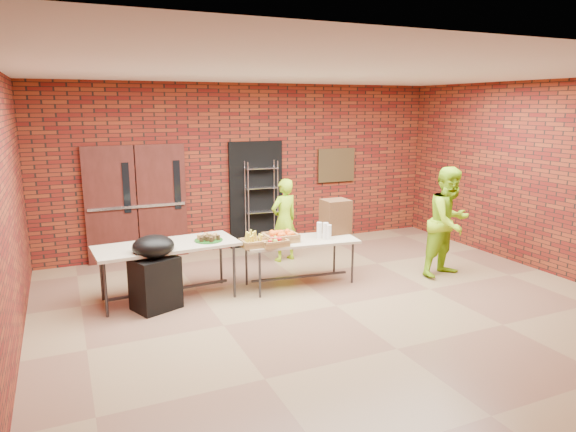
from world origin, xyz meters
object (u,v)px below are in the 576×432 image
at_px(table_left, 167,249).
at_px(table_right, 300,243).
at_px(coffee_dispenser, 335,216).
at_px(volunteer_woman, 284,220).
at_px(covered_grill, 155,272).
at_px(volunteer_man, 449,222).
at_px(wire_rack, 262,205).

distance_m(table_left, table_right, 2.03).
height_order(table_left, coffee_dispenser, coffee_dispenser).
height_order(table_left, volunteer_woman, volunteer_woman).
xyz_separation_m(table_right, coffee_dispenser, (0.72, 0.16, 0.34)).
height_order(covered_grill, volunteer_man, volunteer_man).
xyz_separation_m(coffee_dispenser, covered_grill, (-2.98, -0.26, -0.48)).
xyz_separation_m(table_left, covered_grill, (-0.24, -0.30, -0.23)).
bearing_deg(covered_grill, coffee_dispenser, -16.54).
relative_size(wire_rack, volunteer_woman, 1.15).
relative_size(wire_rack, table_left, 0.84).
bearing_deg(volunteer_man, table_left, 158.21).
relative_size(wire_rack, coffee_dispenser, 3.12).
relative_size(table_right, coffee_dispenser, 3.34).
xyz_separation_m(volunteer_woman, volunteer_man, (2.15, -1.86, 0.15)).
relative_size(table_left, covered_grill, 1.96).
relative_size(wire_rack, volunteer_man, 0.95).
height_order(coffee_dispenser, covered_grill, coffee_dispenser).
height_order(volunteer_woman, volunteer_man, volunteer_man).
xyz_separation_m(wire_rack, table_right, (-0.24, -2.28, -0.20)).
relative_size(volunteer_woman, volunteer_man, 0.83).
distance_m(covered_grill, volunteer_man, 4.73).
bearing_deg(coffee_dispenser, table_left, 179.16).
distance_m(table_right, volunteer_woman, 1.31).
bearing_deg(volunteer_man, table_right, 154.64).
distance_m(volunteer_woman, volunteer_man, 2.84).
distance_m(table_right, volunteer_man, 2.51).
bearing_deg(table_right, wire_rack, 90.71).
bearing_deg(volunteer_man, covered_grill, 162.31).
bearing_deg(covered_grill, volunteer_man, -27.49).
bearing_deg(covered_grill, volunteer_woman, 6.80).
xyz_separation_m(coffee_dispenser, volunteer_woman, (-0.43, 1.11, -0.25)).
distance_m(covered_grill, volunteer_woman, 2.90).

